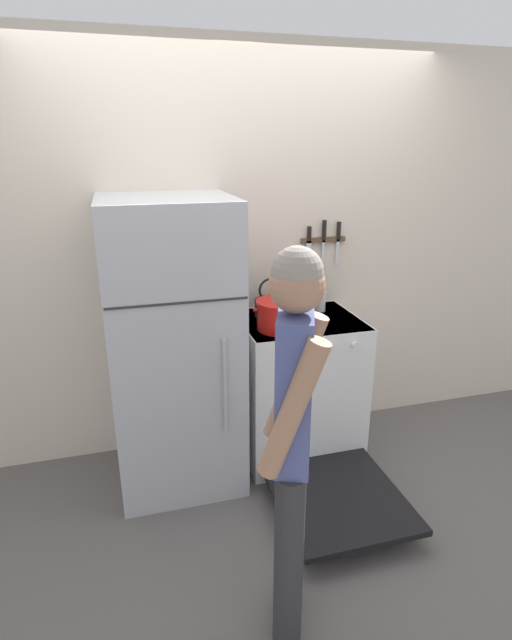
% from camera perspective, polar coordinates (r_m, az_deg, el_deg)
% --- Properties ---
extents(ground_plane, '(14.00, 14.00, 0.00)m').
position_cam_1_polar(ground_plane, '(3.70, -1.57, -12.54)').
color(ground_plane, '#5B5654').
extents(wall_back, '(10.00, 0.06, 2.55)m').
position_cam_1_polar(wall_back, '(3.24, -1.92, 7.26)').
color(wall_back, beige).
rests_on(wall_back, ground_plane).
extents(refrigerator, '(0.72, 0.73, 1.70)m').
position_cam_1_polar(refrigerator, '(2.92, -9.38, -3.09)').
color(refrigerator, '#B7BABF').
rests_on(refrigerator, ground_plane).
extents(stove_range, '(0.74, 1.36, 0.93)m').
position_cam_1_polar(stove_range, '(3.26, 5.03, -7.98)').
color(stove_range, white).
rests_on(stove_range, ground_plane).
extents(dutch_oven_pot, '(0.33, 0.29, 0.20)m').
position_cam_1_polar(dutch_oven_pot, '(2.92, 2.85, 0.61)').
color(dutch_oven_pot, red).
rests_on(dutch_oven_pot, stove_range).
extents(tea_kettle, '(0.25, 0.20, 0.25)m').
position_cam_1_polar(tea_kettle, '(3.15, 1.66, 1.76)').
color(tea_kettle, black).
rests_on(tea_kettle, stove_range).
extents(utensil_jar, '(0.07, 0.07, 0.25)m').
position_cam_1_polar(utensil_jar, '(3.27, 7.33, 2.24)').
color(utensil_jar, silver).
rests_on(utensil_jar, stove_range).
extents(person, '(0.35, 0.40, 1.65)m').
position_cam_1_polar(person, '(1.92, 4.20, -12.79)').
color(person, '#2D2D30').
rests_on(person, ground_plane).
extents(wall_knife_strip, '(0.31, 0.03, 0.35)m').
position_cam_1_polar(wall_knife_strip, '(3.35, 7.68, 9.11)').
color(wall_knife_strip, brown).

